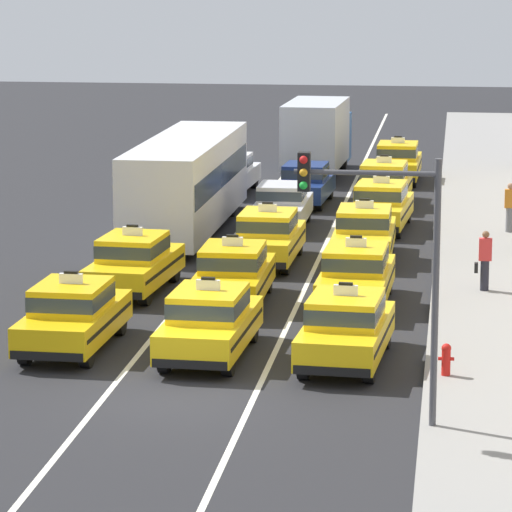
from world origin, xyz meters
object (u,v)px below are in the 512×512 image
(taxi_left_nearest, at_px, (73,314))
(taxi_left_second, at_px, (134,262))
(taxi_center_third, at_px, (268,236))
(pedestrian_mid_block, at_px, (485,261))
(box_truck_center_sixth, at_px, (318,135))
(taxi_right_fourth, at_px, (381,205))
(taxi_right_sixth, at_px, (398,161))
(taxi_center_nearest, at_px, (209,321))
(sedan_center_fifth, at_px, (306,183))
(traffic_light_pole, at_px, (387,243))
(taxi_center_second, at_px, (233,273))
(taxi_right_third, at_px, (364,232))
(bus_left_third, at_px, (187,180))
(taxi_right_second, at_px, (356,274))
(pedestrian_near_crosswalk, at_px, (510,207))
(sedan_center_fourth, at_px, (282,205))
(sedan_left_fourth, at_px, (230,172))
(taxi_right_fifth, at_px, (384,183))
(taxi_right_nearest, at_px, (346,327))
(fire_hydrant, at_px, (446,358))

(taxi_left_nearest, bearing_deg, taxi_left_second, 88.88)
(taxi_center_third, height_order, pedestrian_mid_block, taxi_center_third)
(box_truck_center_sixth, height_order, taxi_right_fourth, box_truck_center_sixth)
(taxi_left_second, xyz_separation_m, taxi_right_sixth, (6.49, 22.17, 0.00))
(taxi_center_nearest, xyz_separation_m, taxi_center_third, (0.00, 11.06, 0.00))
(sedan_center_fifth, bearing_deg, taxi_left_second, -101.58)
(taxi_center_third, distance_m, traffic_light_pole, 16.96)
(taxi_center_second, height_order, taxi_right_third, same)
(bus_left_third, distance_m, taxi_right_second, 12.31)
(taxi_right_sixth, distance_m, pedestrian_near_crosswalk, 12.72)
(taxi_center_second, height_order, sedan_center_fourth, taxi_center_second)
(sedan_center_fifth, xyz_separation_m, traffic_light_pole, (4.35, -27.57, 2.97))
(taxi_left_nearest, relative_size, taxi_right_third, 1.01)
(taxi_left_second, xyz_separation_m, sedan_left_fourth, (-0.03, 18.23, -0.03))
(taxi_right_third, bearing_deg, taxi_right_sixth, 88.77)
(taxi_center_third, bearing_deg, taxi_center_second, -92.57)
(taxi_right_fifth, bearing_deg, traffic_light_pole, -87.14)
(sedan_left_fourth, xyz_separation_m, sedan_center_fourth, (2.98, -7.60, 0.00))
(taxi_right_nearest, xyz_separation_m, pedestrian_near_crosswalk, (4.28, 16.96, 0.12))
(sedan_left_fourth, relative_size, taxi_right_sixth, 0.95)
(taxi_right_second, height_order, taxi_right_fourth, same)
(taxi_right_fourth, bearing_deg, taxi_right_sixth, 89.48)
(taxi_center_third, xyz_separation_m, pedestrian_near_crosswalk, (7.51, 5.75, 0.12))
(taxi_right_fourth, bearing_deg, pedestrian_mid_block, -71.16)
(sedan_left_fourth, relative_size, pedestrian_mid_block, 2.59)
(sedan_left_fourth, xyz_separation_m, taxi_right_third, (6.16, -12.75, 0.03))
(taxi_center_nearest, distance_m, pedestrian_mid_block, 9.97)
(taxi_right_sixth, bearing_deg, taxi_right_fifth, -92.48)
(taxi_left_nearest, distance_m, taxi_right_nearest, 6.61)
(sedan_left_fourth, relative_size, taxi_right_fourth, 0.94)
(sedan_center_fifth, xyz_separation_m, pedestrian_mid_block, (6.52, -14.97, 0.15))
(taxi_right_third, bearing_deg, taxi_right_fourth, 87.26)
(box_truck_center_sixth, height_order, fire_hydrant, box_truck_center_sixth)
(taxi_right_nearest, bearing_deg, taxi_left_second, 133.72)
(taxi_center_nearest, xyz_separation_m, taxi_right_fifth, (2.99, 22.64, 0.00))
(sedan_center_fifth, relative_size, taxi_right_nearest, 0.94)
(pedestrian_near_crosswalk, relative_size, pedestrian_mid_block, 0.99)
(taxi_right_nearest, distance_m, taxi_right_fifth, 22.79)
(pedestrian_near_crosswalk, bearing_deg, bus_left_third, -176.69)
(taxi_right_sixth, relative_size, pedestrian_near_crosswalk, 2.75)
(sedan_center_fifth, bearing_deg, taxi_center_second, -90.88)
(pedestrian_mid_block, bearing_deg, fire_hydrant, -96.23)
(taxi_center_nearest, relative_size, taxi_right_fifth, 1.00)
(bus_left_third, bearing_deg, taxi_right_third, -32.74)
(sedan_left_fourth, xyz_separation_m, taxi_right_sixth, (6.52, 3.94, 0.03))
(taxi_left_nearest, bearing_deg, sedan_center_fifth, 81.36)
(sedan_center_fifth, height_order, taxi_right_sixth, taxi_right_sixth)
(pedestrian_near_crosswalk, bearing_deg, traffic_light_pole, -98.18)
(taxi_center_nearest, relative_size, box_truck_center_sixth, 0.66)
(sedan_center_fourth, bearing_deg, taxi_left_second, -105.53)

